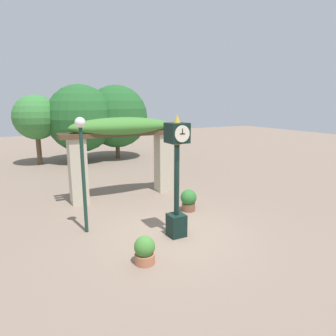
% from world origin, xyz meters
% --- Properties ---
extents(ground_plane, '(60.00, 60.00, 0.00)m').
position_xyz_m(ground_plane, '(0.00, 0.00, 0.00)').
color(ground_plane, '#7F6B5B').
extents(pedestal_clock, '(0.52, 0.57, 3.35)m').
position_xyz_m(pedestal_clock, '(0.05, -0.19, 1.72)').
color(pedestal_clock, black).
rests_on(pedestal_clock, ground).
extents(pergola, '(4.69, 1.20, 3.11)m').
position_xyz_m(pergola, '(0.00, 3.91, 2.25)').
color(pergola, '#BCB299').
rests_on(pergola, ground).
extents(potted_plant_near_left, '(0.49, 0.49, 0.66)m').
position_xyz_m(potted_plant_near_left, '(-1.32, -1.14, 0.32)').
color(potted_plant_near_left, '#B26B4C').
rests_on(potted_plant_near_left, ground).
extents(potted_plant_near_right, '(0.55, 0.55, 0.75)m').
position_xyz_m(potted_plant_near_right, '(1.39, 1.34, 0.39)').
color(potted_plant_near_right, brown).
rests_on(potted_plant_near_right, ground).
extents(lamp_post, '(0.29, 0.29, 3.27)m').
position_xyz_m(lamp_post, '(-2.11, 1.23, 2.21)').
color(lamp_post, '#19382D').
rests_on(lamp_post, ground).
extents(tree_line, '(8.17, 4.19, 4.77)m').
position_xyz_m(tree_line, '(0.87, 12.10, 2.73)').
color(tree_line, brown).
rests_on(tree_line, ground).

